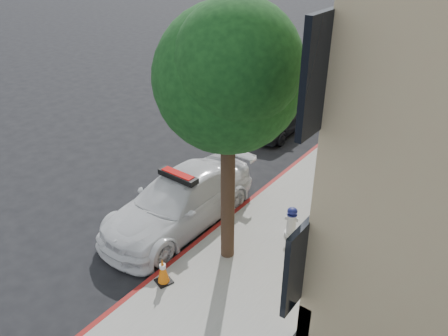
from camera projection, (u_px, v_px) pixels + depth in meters
ground at (188, 184)px, 12.94m from camera, size 120.00×120.00×0.00m
sidewalk at (411, 109)px, 18.09m from camera, size 3.20×50.00×0.15m
curb_strip at (374, 102)px, 18.89m from camera, size 0.12×50.00×0.15m
tree_near at (229, 78)px, 7.94m from camera, size 2.92×2.82×5.62m
tree_mid at (378, 20)px, 13.64m from camera, size 2.77×2.64×5.43m
police_car at (179, 201)px, 10.94m from camera, size 1.96×4.60×1.47m
parked_car_mid at (281, 113)px, 16.16m from camera, size 1.63×3.84×1.30m
parked_car_far at (392, 62)px, 22.43m from camera, size 1.58×4.03×1.31m
fire_hydrant at (291, 222)px, 10.38m from camera, size 0.33×0.30×0.78m
traffic_cone at (163, 271)px, 9.02m from camera, size 0.40×0.40×0.61m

